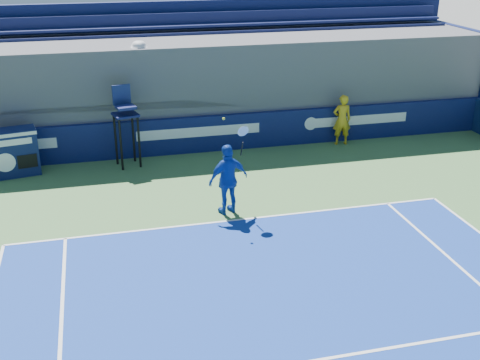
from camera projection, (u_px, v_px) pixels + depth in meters
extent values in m
imported|color=gold|center=(342.00, 120.00, 20.04)|extent=(0.66, 0.47, 1.70)
cube|color=white|center=(236.00, 220.00, 14.96)|extent=(10.97, 0.07, 0.00)
cube|color=#0C1446|center=(199.00, 135.00, 19.42)|extent=(20.40, 0.20, 1.20)
cube|color=white|center=(1.00, 147.00, 17.95)|extent=(3.20, 0.01, 0.32)
cube|color=white|center=(199.00, 132.00, 19.28)|extent=(4.00, 0.01, 0.32)
cube|color=white|center=(358.00, 120.00, 20.49)|extent=(3.60, 0.01, 0.32)
cylinder|color=white|center=(311.00, 124.00, 20.12)|extent=(0.44, 0.01, 0.44)
cube|color=#0E1947|center=(15.00, 152.00, 17.54)|extent=(1.41, 0.92, 1.40)
cube|color=silver|center=(11.00, 132.00, 17.30)|extent=(1.43, 0.95, 0.10)
cylinder|color=white|center=(5.00, 163.00, 17.18)|extent=(0.55, 0.12, 0.56)
cube|color=black|center=(28.00, 161.00, 17.43)|extent=(0.54, 0.12, 0.40)
cube|color=white|center=(14.00, 142.00, 17.08)|extent=(0.99, 0.19, 0.18)
cylinder|color=black|center=(121.00, 145.00, 17.84)|extent=(0.08, 0.08, 1.60)
cylinder|color=black|center=(139.00, 142.00, 18.07)|extent=(0.08, 0.08, 1.60)
cylinder|color=black|center=(116.00, 140.00, 18.30)|extent=(0.08, 0.08, 1.60)
cylinder|color=black|center=(133.00, 137.00, 18.53)|extent=(0.08, 0.08, 1.60)
cube|color=#0D1345|center=(125.00, 115.00, 17.87)|extent=(0.84, 0.84, 0.06)
cube|color=#151B51|center=(126.00, 107.00, 17.69)|extent=(0.64, 0.56, 0.08)
cube|color=#15204F|center=(121.00, 95.00, 17.87)|extent=(0.55, 0.18, 0.60)
imported|color=#143FA8|center=(228.00, 179.00, 15.03)|extent=(1.15, 0.73, 1.83)
cylinder|color=black|center=(242.00, 149.00, 14.83)|extent=(0.06, 0.16, 0.39)
torus|color=silver|center=(243.00, 131.00, 14.59)|extent=(0.31, 0.17, 0.29)
cylinder|color=silver|center=(243.00, 131.00, 14.59)|extent=(0.26, 0.13, 0.24)
sphere|color=yellow|center=(224.00, 119.00, 14.27)|extent=(0.07, 0.07, 0.07)
cube|color=#535359|center=(188.00, 88.00, 20.71)|extent=(20.40, 3.60, 3.38)
cube|color=#535359|center=(195.00, 104.00, 19.58)|extent=(20.40, 0.90, 0.55)
cube|color=#131B4A|center=(195.00, 90.00, 19.31)|extent=(20.00, 0.45, 0.08)
cube|color=#131B4A|center=(194.00, 82.00, 19.45)|extent=(20.00, 0.06, 0.45)
cube|color=#535359|center=(190.00, 81.00, 20.18)|extent=(20.40, 0.90, 0.55)
cube|color=#131B4A|center=(190.00, 68.00, 19.90)|extent=(20.00, 0.45, 0.08)
cube|color=#131B4A|center=(188.00, 60.00, 20.05)|extent=(20.00, 0.06, 0.45)
cube|color=#535359|center=(185.00, 60.00, 20.77)|extent=(20.40, 0.90, 0.55)
cube|color=#131B4A|center=(185.00, 46.00, 20.50)|extent=(20.00, 0.45, 0.08)
cube|color=#131B4A|center=(184.00, 39.00, 20.65)|extent=(20.00, 0.06, 0.45)
cube|color=#535359|center=(181.00, 39.00, 21.37)|extent=(20.40, 0.90, 0.55)
cube|color=#131B4A|center=(180.00, 26.00, 21.10)|extent=(20.00, 0.45, 0.08)
cube|color=#131B4A|center=(179.00, 19.00, 21.25)|extent=(20.00, 0.06, 0.45)
cube|color=#0C1647|center=(179.00, 62.00, 22.26)|extent=(20.80, 0.30, 4.40)
cube|color=#0C1647|center=(455.00, 72.00, 22.99)|extent=(0.30, 3.90, 3.40)
imported|color=silver|center=(141.00, 70.00, 18.70)|extent=(1.26, 0.85, 1.81)
imported|color=teal|center=(226.00, 70.00, 19.36)|extent=(0.95, 0.52, 1.54)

